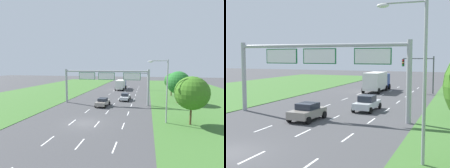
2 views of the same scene
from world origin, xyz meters
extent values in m
plane|color=#424244|center=(0.00, 0.00, 0.00)|extent=(200.00, 200.00, 0.00)
cube|color=#3D6B2D|center=(-21.00, 10.00, 0.03)|extent=(24.00, 120.00, 0.06)
cube|color=white|center=(-1.75, -6.00, 0.00)|extent=(0.14, 2.40, 0.01)
cube|color=white|center=(-1.75, 0.00, 0.00)|extent=(0.14, 2.40, 0.01)
cube|color=white|center=(-1.75, 6.00, 0.00)|extent=(0.14, 2.40, 0.01)
cube|color=white|center=(-1.75, 12.00, 0.00)|extent=(0.14, 2.40, 0.01)
cube|color=white|center=(-1.75, 18.00, 0.00)|extent=(0.14, 2.40, 0.01)
cube|color=white|center=(-1.75, 24.00, 0.00)|extent=(0.14, 2.40, 0.01)
cube|color=white|center=(-1.75, 30.00, 0.00)|extent=(0.14, 2.40, 0.01)
cube|color=white|center=(-1.75, 36.00, 0.00)|extent=(0.14, 2.40, 0.01)
cube|color=white|center=(-1.75, 42.00, 0.00)|extent=(0.14, 2.40, 0.01)
cube|color=white|center=(1.75, -6.00, 0.00)|extent=(0.14, 2.40, 0.01)
cube|color=white|center=(1.75, 0.00, 0.00)|extent=(0.14, 2.40, 0.01)
cube|color=white|center=(1.75, 6.00, 0.00)|extent=(0.14, 2.40, 0.01)
cube|color=white|center=(1.75, 12.00, 0.00)|extent=(0.14, 2.40, 0.01)
cube|color=white|center=(1.75, 18.00, 0.00)|extent=(0.14, 2.40, 0.01)
cube|color=white|center=(1.75, 24.00, 0.00)|extent=(0.14, 2.40, 0.01)
cube|color=white|center=(1.75, 30.00, 0.00)|extent=(0.14, 2.40, 0.01)
cube|color=white|center=(1.75, 36.00, 0.00)|extent=(0.14, 2.40, 0.01)
cube|color=white|center=(1.75, 42.00, 0.00)|extent=(0.14, 2.40, 0.01)
cube|color=white|center=(5.25, -6.00, 0.00)|extent=(0.14, 2.40, 0.01)
cube|color=white|center=(5.25, 0.00, 0.00)|extent=(0.14, 2.40, 0.01)
cube|color=white|center=(5.25, 6.00, 0.00)|extent=(0.14, 2.40, 0.01)
cube|color=white|center=(5.25, 12.00, 0.00)|extent=(0.14, 2.40, 0.01)
cube|color=white|center=(5.25, 18.00, 0.00)|extent=(0.14, 2.40, 0.01)
cube|color=white|center=(5.25, 24.00, 0.00)|extent=(0.14, 2.40, 0.01)
cube|color=white|center=(5.25, 30.00, 0.00)|extent=(0.14, 2.40, 0.01)
cube|color=white|center=(5.25, 36.00, 0.00)|extent=(0.14, 2.40, 0.01)
cube|color=white|center=(5.25, 42.00, 0.00)|extent=(0.14, 2.40, 0.01)
cube|color=silver|center=(3.40, 16.84, 0.63)|extent=(1.89, 4.43, 0.62)
cube|color=#232833|center=(3.40, 16.86, 1.26)|extent=(1.54, 1.88, 0.64)
cylinder|color=black|center=(2.54, 18.51, 0.32)|extent=(0.24, 0.65, 0.64)
cylinder|color=black|center=(4.35, 18.46, 0.32)|extent=(0.24, 0.65, 0.64)
cylinder|color=black|center=(2.45, 15.23, 0.32)|extent=(0.24, 0.65, 0.64)
cylinder|color=black|center=(4.27, 15.18, 0.32)|extent=(0.24, 0.65, 0.64)
cube|color=gray|center=(-0.08, 10.17, 0.65)|extent=(2.08, 4.03, 0.66)
cube|color=#232833|center=(-0.08, 10.23, 1.25)|extent=(1.64, 1.91, 0.54)
cylinder|color=black|center=(-0.94, 11.64, 0.32)|extent=(0.26, 0.65, 0.64)
cylinder|color=black|center=(0.95, 11.53, 0.32)|extent=(0.26, 0.65, 0.64)
cylinder|color=black|center=(-1.11, 8.81, 0.32)|extent=(0.26, 0.65, 0.64)
cylinder|color=black|center=(0.78, 8.70, 0.32)|extent=(0.26, 0.65, 0.64)
cube|color=navy|center=(-0.09, 37.44, 1.55)|extent=(2.23, 2.13, 2.20)
cube|color=silver|center=(-0.16, 33.29, 1.77)|extent=(2.45, 5.93, 2.63)
cylinder|color=black|center=(-1.22, 37.96, 0.45)|extent=(0.29, 0.90, 0.90)
cylinder|color=black|center=(1.04, 37.92, 0.45)|extent=(0.29, 0.90, 0.90)
cylinder|color=black|center=(-1.33, 35.66, 0.45)|extent=(0.29, 0.90, 0.90)
cylinder|color=black|center=(1.09, 35.62, 0.45)|extent=(0.29, 0.90, 0.90)
cylinder|color=black|center=(-1.40, 30.97, 0.45)|extent=(0.29, 0.90, 0.90)
cylinder|color=black|center=(1.02, 30.93, 0.45)|extent=(0.29, 0.90, 0.90)
cylinder|color=#9EA0A5|center=(-8.40, 12.14, 3.50)|extent=(0.44, 0.44, 7.00)
cylinder|color=#9EA0A5|center=(8.40, 12.14, 3.50)|extent=(0.44, 0.44, 7.00)
cylinder|color=#9EA0A5|center=(0.00, 12.14, 6.60)|extent=(16.80, 0.32, 0.32)
cube|color=#0C5B28|center=(-3.85, 12.14, 5.63)|extent=(3.39, 0.12, 1.42)
cube|color=white|center=(-3.85, 12.08, 5.63)|extent=(3.23, 0.01, 1.26)
cube|color=#0C5B28|center=(0.20, 12.14, 5.63)|extent=(3.31, 0.12, 1.42)
cube|color=white|center=(0.20, 12.08, 5.63)|extent=(3.15, 0.01, 1.26)
cube|color=#0C5B28|center=(5.25, 12.14, 5.63)|extent=(3.32, 0.12, 1.42)
cube|color=white|center=(5.25, 12.08, 5.63)|extent=(3.16, 0.01, 1.26)
cylinder|color=#47494F|center=(8.44, 34.42, 2.80)|extent=(0.20, 0.20, 5.60)
cylinder|color=#47494F|center=(6.19, 34.42, 5.25)|extent=(4.50, 0.14, 0.14)
cube|color=black|center=(3.94, 34.42, 4.60)|extent=(0.32, 0.36, 1.10)
sphere|color=red|center=(3.94, 34.22, 4.97)|extent=(0.22, 0.22, 0.22)
sphere|color=orange|center=(3.94, 34.22, 4.60)|extent=(0.22, 0.22, 0.22)
sphere|color=green|center=(3.94, 34.22, 4.23)|extent=(0.22, 0.22, 0.22)
cylinder|color=#9EA0A5|center=(10.75, 2.17, 4.25)|extent=(0.18, 0.18, 8.50)
cylinder|color=#9EA0A5|center=(9.65, 2.17, 8.35)|extent=(2.20, 0.10, 0.10)
ellipsoid|color=silver|center=(8.55, 2.17, 8.25)|extent=(0.64, 0.32, 0.24)
cylinder|color=#513823|center=(13.78, 2.07, 1.29)|extent=(0.24, 0.24, 2.59)
sphere|color=#376D1D|center=(13.78, 2.07, 4.21)|extent=(4.32, 4.32, 4.32)
cylinder|color=#513823|center=(14.42, 15.86, 1.24)|extent=(0.34, 0.34, 2.49)
sphere|color=#246B28|center=(14.42, 15.86, 4.24)|extent=(4.67, 4.67, 4.67)
cylinder|color=#513823|center=(14.21, 24.37, 1.29)|extent=(0.25, 0.25, 2.58)
sphere|color=#2A6627|center=(14.21, 24.37, 3.96)|extent=(3.67, 3.67, 3.67)
camera|label=1|loc=(8.13, -21.58, 7.72)|focal=28.00mm
camera|label=2|loc=(12.52, -13.95, 5.65)|focal=50.00mm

